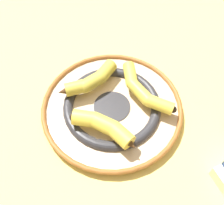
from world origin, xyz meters
name	(u,v)px	position (x,y,z in m)	size (l,w,h in m)	color
ground_plane	(94,112)	(0.00, 0.00, 0.00)	(2.80, 2.80, 0.00)	#E5CC6B
decorative_bowl	(112,107)	(0.03, 0.04, 0.02)	(0.37, 0.37, 0.03)	beige
banana_a	(90,81)	(-0.05, 0.04, 0.05)	(0.08, 0.18, 0.04)	gold
banana_b	(142,89)	(0.07, 0.11, 0.05)	(0.20, 0.09, 0.03)	yellow
banana_c	(105,126)	(0.07, -0.03, 0.05)	(0.17, 0.08, 0.04)	yellow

